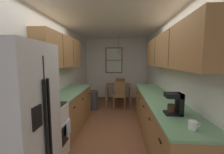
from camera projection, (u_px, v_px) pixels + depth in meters
The scene contains 23 objects.
ground_plane at pixel (112, 121), 3.93m from camera, with size 12.00×12.00×0.00m, color brown.
wall_left at pixel (61, 74), 3.88m from camera, with size 0.10×9.00×2.55m, color white.
wall_right at pixel (165, 74), 3.70m from camera, with size 0.10×9.00×2.55m, color white.
wall_back at pixel (116, 68), 6.42m from camera, with size 4.40×0.10×2.55m, color white.
ceiling_slab at pixel (112, 21), 3.64m from camera, with size 4.40×9.00×0.08m, color white.
refrigerator at pixel (14, 127), 1.59m from camera, with size 0.77×0.75×1.82m.
stove_range at pixel (44, 133), 2.33m from camera, with size 0.66×0.59×1.10m.
microwave_over_range at pixel (32, 62), 2.21m from camera, with size 0.39×0.63×0.31m.
counter_left at pixel (71, 109), 3.58m from camera, with size 0.64×1.92×0.90m.
upper_cabinets_left at pixel (62, 52), 3.38m from camera, with size 0.33×2.00×0.71m.
counter_right at pixel (159, 118), 2.98m from camera, with size 0.64×3.26×0.90m.
upper_cabinets_right at pixel (169, 50), 2.77m from camera, with size 0.33×2.94×0.63m.
dining_table at pixel (119, 88), 5.49m from camera, with size 0.92×0.71×0.73m.
dining_chair_near at pixel (120, 94), 4.95m from camera, with size 0.42×0.42×0.90m.
dining_chair_far at pixel (120, 88), 6.06m from camera, with size 0.41×0.41×0.90m.
pendant_light at pixel (119, 52), 5.35m from camera, with size 0.30×0.30×0.68m.
back_window at pixel (114, 60), 6.31m from camera, with size 0.72×0.05×1.09m.
trash_bin at pixel (93, 100), 4.90m from camera, with size 0.33×0.33×0.62m, color #3F3F42.
storage_canister at pixel (54, 95), 2.69m from camera, with size 0.11×0.11×0.19m.
dish_towel at pixel (69, 128), 2.45m from camera, with size 0.02×0.16×0.24m, color silver.
coffee_maker at pixel (176, 103), 1.97m from camera, with size 0.22×0.18×0.29m.
mug_by_coffeemaker at pixel (193, 125), 1.54m from camera, with size 0.12×0.09×0.09m.
table_serving_bowl at pixel (119, 84), 5.42m from camera, with size 0.17×0.17×0.06m, color silver.
Camera 1 is at (0.24, -2.77, 1.63)m, focal length 23.49 mm.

